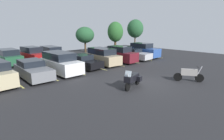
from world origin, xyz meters
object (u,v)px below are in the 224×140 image
(car_tan, at_px, (102,56))
(car_grey, at_px, (33,70))
(car_black, at_px, (83,62))
(car_maroon, at_px, (120,55))
(motorcycle_second, at_px, (189,74))
(car_silver, at_px, (134,54))
(car_blue, at_px, (143,50))
(car_far_green, at_px, (9,57))
(car_far_red, at_px, (33,55))
(motorcycle_touring, at_px, (132,79))
(car_far_navy, at_px, (52,53))
(car_white, at_px, (61,63))

(car_tan, bearing_deg, car_grey, -177.09)
(car_black, distance_m, car_maroon, 5.22)
(motorcycle_second, height_order, car_tan, car_tan)
(motorcycle_second, height_order, car_silver, car_silver)
(car_blue, bearing_deg, car_far_green, 155.07)
(car_black, height_order, car_silver, car_silver)
(car_maroon, xyz_separation_m, car_blue, (5.07, 0.29, 0.03))
(car_grey, height_order, car_far_red, car_far_red)
(motorcycle_touring, distance_m, car_far_navy, 15.18)
(car_far_navy, bearing_deg, car_far_red, -171.42)
(car_white, xyz_separation_m, car_tan, (5.46, 0.37, -0.04))
(car_far_red, bearing_deg, car_far_navy, 8.58)
(car_grey, height_order, car_far_green, car_far_green)
(car_far_green, distance_m, car_far_red, 2.65)
(car_far_navy, bearing_deg, car_grey, -124.95)
(car_black, distance_m, car_blue, 10.27)
(car_silver, height_order, car_blue, car_blue)
(car_black, distance_m, car_far_navy, 7.34)
(car_grey, relative_size, car_far_red, 1.07)
(car_white, relative_size, car_tan, 0.99)
(motorcycle_touring, xyz_separation_m, car_tan, (3.86, 7.78, 0.29))
(car_white, bearing_deg, car_grey, -179.08)
(car_tan, distance_m, car_silver, 5.28)
(car_far_navy, bearing_deg, car_tan, -70.42)
(motorcycle_second, distance_m, car_far_green, 19.01)
(car_blue, bearing_deg, car_silver, -174.98)
(motorcycle_touring, bearing_deg, motorcycle_second, -25.61)
(motorcycle_touring, distance_m, car_far_red, 14.80)
(motorcycle_touring, bearing_deg, car_black, 81.35)
(car_far_green, bearing_deg, car_tan, -41.81)
(motorcycle_touring, bearing_deg, car_tan, 63.62)
(car_far_green, xyz_separation_m, car_far_red, (2.65, -0.14, 0.01))
(car_grey, height_order, car_silver, car_grey)
(car_blue, relative_size, car_far_green, 1.10)
(car_white, distance_m, car_far_navy, 8.23)
(car_far_red, height_order, car_far_navy, car_far_red)
(car_white, xyz_separation_m, car_far_green, (-2.47, 7.46, -0.07))
(car_blue, height_order, car_far_red, car_blue)
(car_far_green, bearing_deg, motorcycle_second, -63.42)
(motorcycle_touring, xyz_separation_m, car_far_green, (-4.07, 14.87, 0.26))
(car_white, height_order, car_blue, car_blue)
(car_grey, height_order, car_maroon, car_maroon)
(car_tan, height_order, car_far_green, car_tan)
(car_white, height_order, car_far_navy, car_white)
(car_grey, xyz_separation_m, car_black, (5.37, 0.42, -0.06))
(car_tan, bearing_deg, car_far_green, 138.19)
(car_blue, bearing_deg, car_white, -178.94)
(car_maroon, xyz_separation_m, car_far_navy, (-5.14, 7.77, -0.10))
(car_tan, relative_size, car_far_navy, 1.02)
(motorcycle_second, relative_size, car_tan, 0.40)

